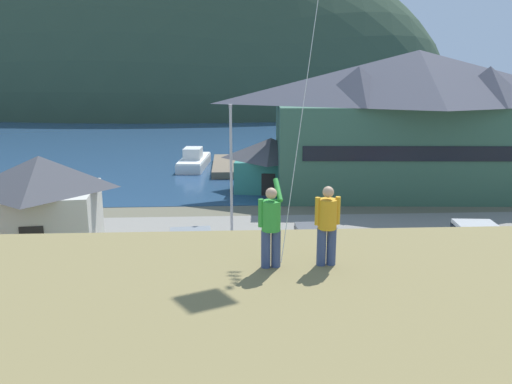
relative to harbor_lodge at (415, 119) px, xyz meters
name	(u,v)px	position (x,y,z in m)	size (l,w,h in m)	color
ground_plane	(277,321)	(-13.07, -21.59, -6.08)	(600.00, 600.00, 0.00)	#66604C
parking_lot_pad	(268,272)	(-13.07, -16.59, -6.03)	(40.00, 20.00, 0.10)	gray
bay_water	(241,135)	(-13.07, 38.41, -6.06)	(360.00, 84.00, 0.03)	navy
far_hill_east_peak	(15,111)	(-66.61, 87.15, -6.08)	(85.76, 50.36, 74.50)	#42513D
far_hill_center_saddle	(177,106)	(-28.97, 99.71, -6.08)	(94.85, 65.49, 62.71)	#3D4C38
far_hill_far_shoulder	(187,110)	(-25.17, 86.51, -6.08)	(128.82, 62.40, 81.36)	#334733
harbor_lodge	(415,119)	(0.00, 0.00, 0.00)	(23.91, 11.58, 11.42)	#38604C
storage_shed_near_lot	(43,209)	(-24.55, -14.57, -3.10)	(6.17, 6.05, 5.74)	beige
storage_shed_waterside	(271,163)	(-11.44, 1.79, -3.80)	(6.86, 6.36, 4.37)	#338475
wharf_dock	(229,166)	(-15.01, 10.80, -5.73)	(3.20, 10.14, 0.70)	#70604C
moored_boat_wharfside	(194,161)	(-18.60, 11.73, -5.35)	(3.17, 7.86, 2.16)	silver
parked_car_lone_by_shed	(319,279)	(-11.05, -19.91, -5.01)	(4.34, 2.35, 1.82)	silver
parked_car_front_row_silver	(189,247)	(-17.05, -15.46, -5.01)	(4.35, 2.36, 1.82)	#9EA3A8
parked_car_mid_row_center	(473,238)	(-1.78, -14.82, -5.01)	(4.35, 2.36, 1.82)	silver
parked_car_corner_spot	(444,292)	(-6.15, -21.46, -5.01)	(4.32, 2.29, 1.82)	#B28923
parked_car_mid_row_near	(21,295)	(-23.48, -20.86, -5.01)	(4.26, 2.17, 1.82)	#236633
parked_car_back_row_right	(314,241)	(-10.48, -14.92, -5.01)	(4.22, 2.10, 1.82)	slate
parking_light_pole	(231,163)	(-14.83, -11.04, -1.47)	(0.24, 0.78, 7.91)	#ADADB2
person_kite_flyer	(271,224)	(-14.05, -30.31, 0.77)	(0.52, 0.68, 1.86)	#384770
person_companion	(327,223)	(-12.85, -30.25, 0.75)	(0.55, 0.40, 1.74)	#384770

